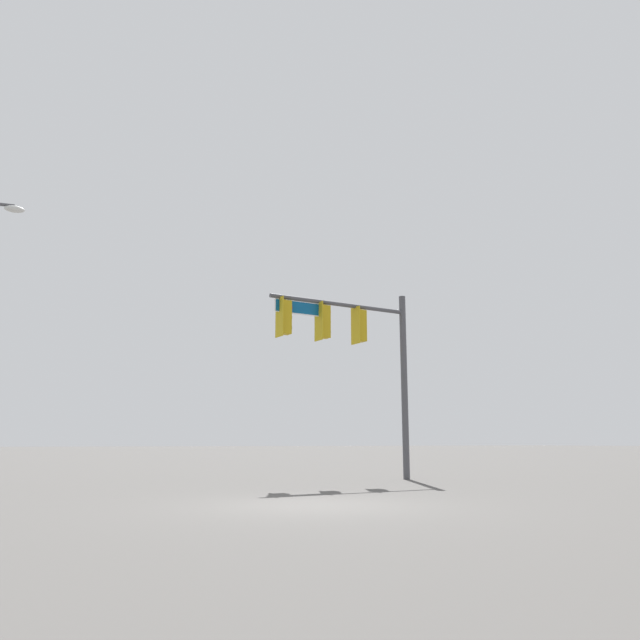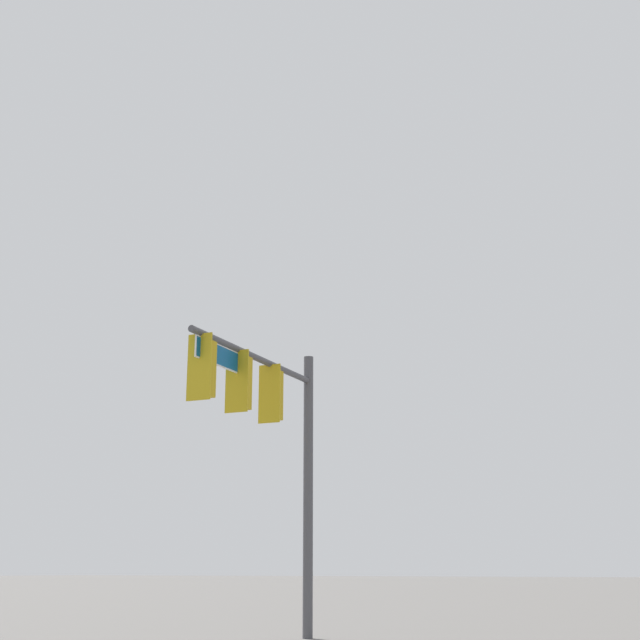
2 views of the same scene
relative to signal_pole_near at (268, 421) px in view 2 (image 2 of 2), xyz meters
name	(u,v)px [view 2 (image 2 of 2)]	position (x,y,z in m)	size (l,w,h in m)	color
signal_pole_near	(268,421)	(0.00, 0.00, 0.00)	(5.44, 0.84, 6.49)	#47474C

